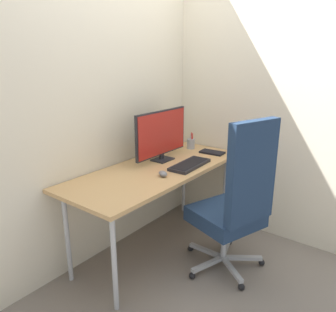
# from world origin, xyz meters

# --- Properties ---
(ground_plane) EXTENTS (8.00, 8.00, 0.00)m
(ground_plane) POSITION_xyz_m (0.00, 0.00, 0.00)
(ground_plane) COLOR slate
(wall_back) EXTENTS (3.52, 0.04, 2.80)m
(wall_back) POSITION_xyz_m (0.00, 0.37, 1.40)
(wall_back) COLOR beige
(wall_back) RESTS_ON ground_plane
(wall_side_right) EXTENTS (0.04, 2.53, 2.80)m
(wall_side_right) POSITION_xyz_m (0.86, -0.27, 1.40)
(wall_side_right) COLOR beige
(wall_side_right) RESTS_ON ground_plane
(desk) EXTENTS (1.66, 0.67, 0.74)m
(desk) POSITION_xyz_m (0.00, 0.00, 0.69)
(desk) COLOR tan
(desk) RESTS_ON ground_plane
(office_chair) EXTENTS (0.64, 0.65, 1.22)m
(office_chair) POSITION_xyz_m (0.09, -0.66, 0.60)
(office_chair) COLOR black
(office_chair) RESTS_ON ground_plane
(monitor) EXTENTS (0.64, 0.14, 0.44)m
(monitor) POSITION_xyz_m (0.19, 0.10, 0.97)
(monitor) COLOR black
(monitor) RESTS_ON desk
(keyboard) EXTENTS (0.42, 0.19, 0.03)m
(keyboard) POSITION_xyz_m (0.20, -0.19, 0.75)
(keyboard) COLOR black
(keyboard) RESTS_ON desk
(mouse) EXTENTS (0.08, 0.10, 0.04)m
(mouse) POSITION_xyz_m (-0.13, -0.16, 0.76)
(mouse) COLOR slate
(mouse) RESTS_ON desk
(pen_holder) EXTENTS (0.08, 0.08, 0.17)m
(pen_holder) POSITION_xyz_m (0.65, 0.11, 0.79)
(pen_holder) COLOR #9EA0A5
(pen_holder) RESTS_ON desk
(notebook) EXTENTS (0.14, 0.23, 0.02)m
(notebook) POSITION_xyz_m (0.64, -0.14, 0.75)
(notebook) COLOR black
(notebook) RESTS_ON desk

